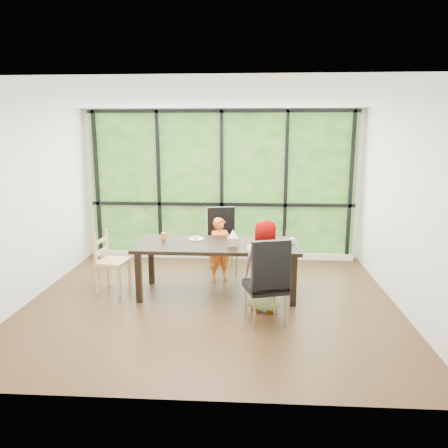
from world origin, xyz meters
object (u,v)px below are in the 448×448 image
Objects in this scene: chair_interior_leather at (265,280)px; green_cup at (286,244)px; white_mug at (292,241)px; plate_far at (196,239)px; child_toddler at (220,249)px; plate_near at (264,247)px; chair_window_leather at (223,242)px; chair_end_beech at (113,262)px; tissue_box at (233,242)px; dining_table at (217,269)px; orange_cup at (164,236)px; child_older at (267,266)px.

chair_interior_leather is 0.80m from green_cup.
green_cup reaches higher than white_mug.
plate_far is 1.35m from green_cup.
plate_near is (0.65, -0.78, 0.26)m from child_toddler.
chair_window_leather is 1.80m from chair_end_beech.
white_mug is at bearing 12.62° from tissue_box.
dining_table is 17.94× the size of green_cup.
green_cup is at bearing -12.90° from orange_cup.
child_older reaches higher than white_mug.
orange_cup is at bearing -8.58° from child_older.
white_mug is (0.40, 0.25, 0.03)m from plate_near.
green_cup is (1.73, -0.40, 0.01)m from orange_cup.
child_older reaches higher than child_toddler.
chair_interior_leather is 1.09m from white_mug.
plate_near is 2.03× the size of green_cup.
child_toddler is 0.95m from orange_cup.
child_toddler is 1.31m from child_older.
chair_interior_leather reaches higher than white_mug.
child_older is (0.03, 0.39, 0.06)m from chair_interior_leather.
white_mug is (0.11, 0.29, -0.03)m from green_cup.
dining_table is at bearing -104.37° from chair_window_leather.
chair_interior_leather is 10.34× the size of orange_cup.
chair_window_leather is at bearing 119.42° from plate_near.
chair_interior_leather is 1.65m from child_toddler.
dining_table is 16.10× the size of tissue_box.
white_mug is at bearing 31.99° from plate_near.
plate_near is 3.38× the size of white_mug.
orange_cup is at bearing 164.29° from tissue_box.
child_toddler reaches higher than plate_near.
child_toddler reaches higher than green_cup.
plate_near is (0.65, -0.20, 0.38)m from dining_table.
plate_near is at bearing -87.92° from chair_end_beech.
plate_near is (0.98, -0.41, 0.00)m from plate_far.
tissue_box is at bearing -25.44° from child_older.
child_older is at bearing -79.10° from chair_window_leather.
dining_table is 29.93× the size of white_mug.
chair_interior_leather is (0.65, -0.93, 0.17)m from dining_table.
chair_end_beech reaches higher than tissue_box.
chair_end_beech is at bearing 175.38° from tissue_box.
white_mug reaches higher than dining_table.
chair_interior_leather is 14.13× the size of white_mug.
child_older reaches higher than dining_table.
child_toddler is at bearing 107.52° from tissue_box.
chair_end_beech is 4.10× the size of plate_far.
white_mug reaches higher than plate_near.
tissue_box is at bearing 171.37° from plate_near.
orange_cup is at bearing -71.17° from chair_end_beech.
dining_table is at bearing -113.55° from child_toddler.
orange_cup is at bearing -149.84° from chair_window_leather.
child_toddler is (1.52, 0.57, 0.05)m from chair_end_beech.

